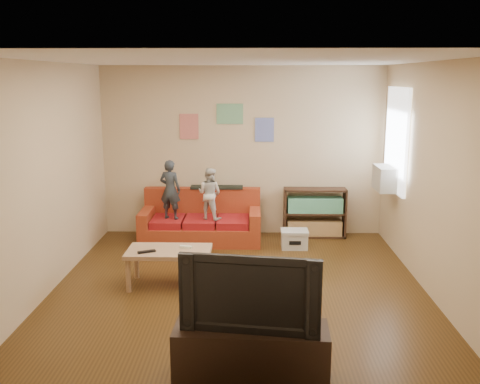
{
  "coord_description": "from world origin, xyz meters",
  "views": [
    {
      "loc": [
        0.15,
        -6.02,
        2.52
      ],
      "look_at": [
        0.0,
        0.8,
        1.05
      ],
      "focal_mm": 40.0,
      "sensor_mm": 36.0,
      "label": 1
    }
  ],
  "objects_px": {
    "child_a": "(170,190)",
    "tv_stand": "(251,354)",
    "sofa": "(201,223)",
    "bookshelf": "(314,215)",
    "file_box": "(294,239)",
    "child_b": "(210,194)",
    "coffee_table": "(169,255)",
    "television": "(251,290)"
  },
  "relations": [
    {
      "from": "sofa",
      "to": "bookshelf",
      "type": "distance_m",
      "value": 1.81
    },
    {
      "from": "child_a",
      "to": "tv_stand",
      "type": "xyz_separation_m",
      "value": [
        1.24,
        -3.81,
        -0.6
      ]
    },
    {
      "from": "child_a",
      "to": "television",
      "type": "bearing_deg",
      "value": 124.23
    },
    {
      "from": "television",
      "to": "bookshelf",
      "type": "bearing_deg",
      "value": 84.49
    },
    {
      "from": "bookshelf",
      "to": "file_box",
      "type": "bearing_deg",
      "value": -120.75
    },
    {
      "from": "coffee_table",
      "to": "television",
      "type": "xyz_separation_m",
      "value": [
        1.01,
        -2.1,
        0.42
      ]
    },
    {
      "from": "sofa",
      "to": "file_box",
      "type": "relative_size",
      "value": 4.57
    },
    {
      "from": "coffee_table",
      "to": "sofa",
      "type": "bearing_deg",
      "value": 83.39
    },
    {
      "from": "sofa",
      "to": "bookshelf",
      "type": "bearing_deg",
      "value": 7.5
    },
    {
      "from": "sofa",
      "to": "child_b",
      "type": "bearing_deg",
      "value": -47.79
    },
    {
      "from": "child_a",
      "to": "bookshelf",
      "type": "xyz_separation_m",
      "value": [
        2.25,
        0.4,
        -0.49
      ]
    },
    {
      "from": "child_a",
      "to": "bookshelf",
      "type": "distance_m",
      "value": 2.34
    },
    {
      "from": "child_a",
      "to": "tv_stand",
      "type": "bearing_deg",
      "value": 124.23
    },
    {
      "from": "child_a",
      "to": "file_box",
      "type": "relative_size",
      "value": 2.26
    },
    {
      "from": "coffee_table",
      "to": "tv_stand",
      "type": "relative_size",
      "value": 0.79
    },
    {
      "from": "file_box",
      "to": "tv_stand",
      "type": "xyz_separation_m",
      "value": [
        -0.64,
        -3.6,
        0.1
      ]
    },
    {
      "from": "coffee_table",
      "to": "tv_stand",
      "type": "bearing_deg",
      "value": -64.33
    },
    {
      "from": "bookshelf",
      "to": "television",
      "type": "relative_size",
      "value": 0.86
    },
    {
      "from": "child_a",
      "to": "bookshelf",
      "type": "bearing_deg",
      "value": -153.72
    },
    {
      "from": "child_a",
      "to": "television",
      "type": "xyz_separation_m",
      "value": [
        1.24,
        -3.81,
        -0.03
      ]
    },
    {
      "from": "child_b",
      "to": "television",
      "type": "xyz_separation_m",
      "value": [
        0.64,
        -3.81,
        0.03
      ]
    },
    {
      "from": "child_b",
      "to": "sofa",
      "type": "bearing_deg",
      "value": -23.07
    },
    {
      "from": "child_b",
      "to": "file_box",
      "type": "distance_m",
      "value": 1.45
    },
    {
      "from": "file_box",
      "to": "tv_stand",
      "type": "relative_size",
      "value": 0.31
    },
    {
      "from": "child_b",
      "to": "coffee_table",
      "type": "distance_m",
      "value": 1.8
    },
    {
      "from": "sofa",
      "to": "bookshelf",
      "type": "relative_size",
      "value": 1.88
    },
    {
      "from": "child_a",
      "to": "television",
      "type": "height_order",
      "value": "child_a"
    },
    {
      "from": "child_b",
      "to": "bookshelf",
      "type": "xyz_separation_m",
      "value": [
        1.65,
        0.4,
        -0.43
      ]
    },
    {
      "from": "child_a",
      "to": "tv_stand",
      "type": "relative_size",
      "value": 0.71
    },
    {
      "from": "sofa",
      "to": "coffee_table",
      "type": "relative_size",
      "value": 1.81
    },
    {
      "from": "file_box",
      "to": "coffee_table",
      "type": "bearing_deg",
      "value": -137.68
    },
    {
      "from": "child_b",
      "to": "television",
      "type": "height_order",
      "value": "child_b"
    },
    {
      "from": "child_b",
      "to": "bookshelf",
      "type": "bearing_deg",
      "value": -141.64
    },
    {
      "from": "child_a",
      "to": "television",
      "type": "distance_m",
      "value": 4.01
    },
    {
      "from": "file_box",
      "to": "child_a",
      "type": "bearing_deg",
      "value": 173.51
    },
    {
      "from": "file_box",
      "to": "tv_stand",
      "type": "height_order",
      "value": "tv_stand"
    },
    {
      "from": "sofa",
      "to": "tv_stand",
      "type": "relative_size",
      "value": 1.44
    },
    {
      "from": "child_a",
      "to": "file_box",
      "type": "distance_m",
      "value": 2.02
    },
    {
      "from": "sofa",
      "to": "child_a",
      "type": "bearing_deg",
      "value": -160.14
    },
    {
      "from": "child_b",
      "to": "tv_stand",
      "type": "xyz_separation_m",
      "value": [
        0.64,
        -3.81,
        -0.54
      ]
    },
    {
      "from": "television",
      "to": "file_box",
      "type": "bearing_deg",
      "value": 87.82
    },
    {
      "from": "child_a",
      "to": "child_b",
      "type": "bearing_deg",
      "value": -163.81
    }
  ]
}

